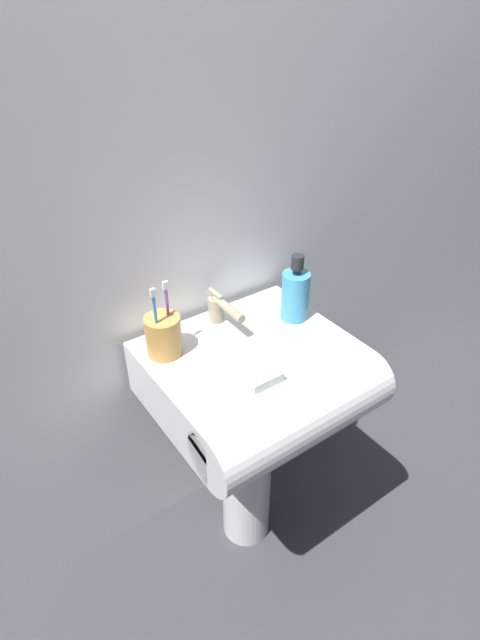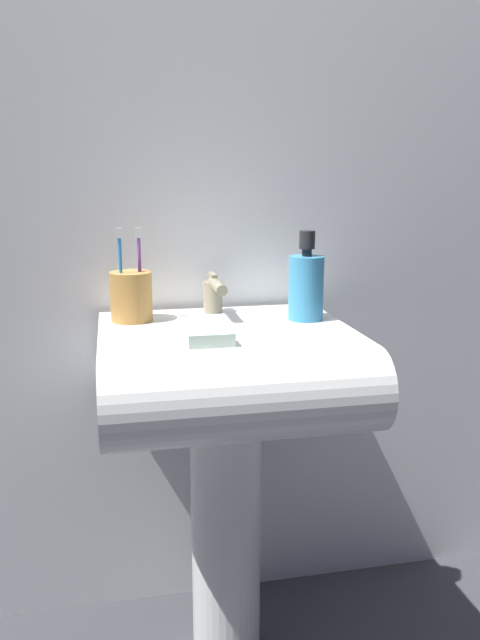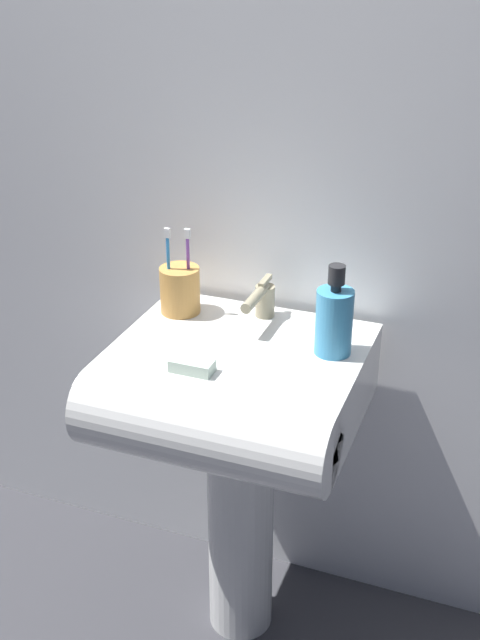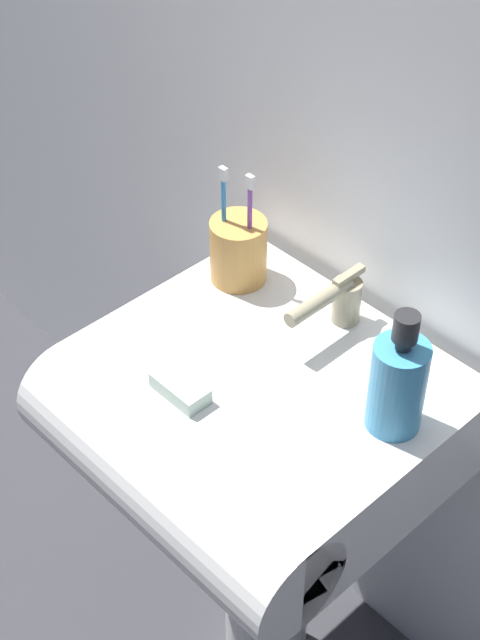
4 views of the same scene
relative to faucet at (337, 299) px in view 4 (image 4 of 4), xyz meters
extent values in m
cylinder|color=white|center=(0.00, -0.12, -0.49)|extent=(0.15, 0.15, 0.58)
cube|color=white|center=(0.00, -0.12, -0.12)|extent=(0.48, 0.38, 0.15)
cylinder|color=white|center=(0.00, -0.32, -0.12)|extent=(0.48, 0.15, 0.15)
cylinder|color=tan|center=(0.00, 0.02, -0.01)|extent=(0.04, 0.04, 0.07)
cylinder|color=tan|center=(0.00, -0.04, 0.02)|extent=(0.02, 0.12, 0.02)
cube|color=tan|center=(0.00, 0.02, 0.03)|extent=(0.01, 0.06, 0.01)
cylinder|color=#D19347|center=(-0.17, -0.03, 0.00)|extent=(0.08, 0.08, 0.10)
cylinder|color=#338CD8|center=(-0.19, -0.04, 0.05)|extent=(0.01, 0.01, 0.16)
cube|color=white|center=(-0.19, -0.04, 0.13)|extent=(0.01, 0.01, 0.02)
cylinder|color=purple|center=(-0.15, -0.02, 0.05)|extent=(0.01, 0.01, 0.15)
cube|color=white|center=(-0.15, -0.02, 0.13)|extent=(0.01, 0.01, 0.02)
cylinder|color=#3F99CC|center=(0.18, -0.09, 0.02)|extent=(0.07, 0.07, 0.13)
cylinder|color=#262628|center=(0.18, -0.09, 0.09)|extent=(0.02, 0.02, 0.01)
cylinder|color=#262628|center=(0.18, -0.09, 0.12)|extent=(0.03, 0.03, 0.04)
cube|color=silver|center=(-0.05, -0.25, -0.03)|extent=(0.08, 0.04, 0.02)
camera|label=1|loc=(-0.57, -0.90, 0.69)|focal=28.00mm
camera|label=2|loc=(-0.21, -1.29, 0.24)|focal=35.00mm
camera|label=3|loc=(0.49, -1.42, 0.70)|focal=45.00mm
camera|label=4|loc=(0.66, -0.82, 0.88)|focal=55.00mm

